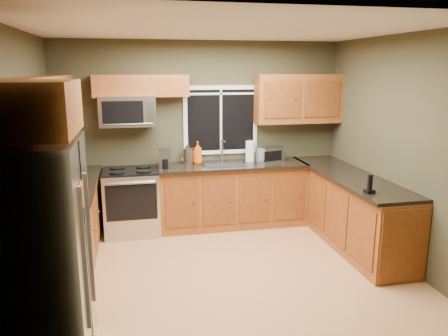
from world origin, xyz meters
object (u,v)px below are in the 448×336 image
object	(u,v)px
paper_towel_roll	(250,151)
soap_bottle_a	(198,153)
microwave	(127,111)
toaster_oven	(270,154)
kettle	(188,155)
soap_bottle_c	(186,158)
coffee_maker	(165,159)
refrigerator	(37,259)
range	(132,201)
cordless_phone	(370,188)

from	to	relation	value
paper_towel_roll	soap_bottle_a	size ratio (longest dim) A/B	1.03
microwave	toaster_oven	distance (m)	2.16
kettle	microwave	bearing A→B (deg)	-176.97
soap_bottle_c	toaster_oven	bearing A→B (deg)	-7.35
paper_towel_roll	kettle	bearing A→B (deg)	178.03
soap_bottle_a	soap_bottle_c	distance (m)	0.21
toaster_oven	coffee_maker	world-z (taller)	coffee_maker
refrigerator	range	size ratio (longest dim) A/B	1.92
kettle	cordless_phone	distance (m)	2.66
refrigerator	toaster_oven	distance (m)	3.95
toaster_oven	soap_bottle_a	xyz separation A→B (m)	(-1.08, 0.07, 0.05)
refrigerator	kettle	world-z (taller)	refrigerator
toaster_oven	cordless_phone	distance (m)	1.94
paper_towel_roll	cordless_phone	distance (m)	2.12
range	paper_towel_roll	size ratio (longest dim) A/B	2.77
coffee_maker	kettle	xyz separation A→B (m)	(0.36, 0.21, 0.01)
kettle	paper_towel_roll	bearing A→B (deg)	-1.97
refrigerator	soap_bottle_a	distance (m)	3.35
refrigerator	cordless_phone	world-z (taller)	refrigerator
refrigerator	range	bearing A→B (deg)	76.03
microwave	soap_bottle_c	distance (m)	1.08
refrigerator	paper_towel_roll	world-z (taller)	refrigerator
soap_bottle_c	coffee_maker	bearing A→B (deg)	-140.56
range	soap_bottle_c	distance (m)	1.00
paper_towel_roll	cordless_phone	bearing A→B (deg)	-66.03
range	cordless_phone	world-z (taller)	cordless_phone
paper_towel_roll	soap_bottle_a	bearing A→B (deg)	-179.16
soap_bottle_a	paper_towel_roll	bearing A→B (deg)	0.84
toaster_oven	cordless_phone	world-z (taller)	toaster_oven
range	coffee_maker	bearing A→B (deg)	-4.11
kettle	paper_towel_roll	size ratio (longest dim) A/B	0.85
range	cordless_phone	bearing A→B (deg)	-34.28
toaster_oven	soap_bottle_a	size ratio (longest dim) A/B	1.26
range	soap_bottle_a	xyz separation A→B (m)	(0.97, 0.14, 0.64)
toaster_oven	paper_towel_roll	size ratio (longest dim) A/B	1.22
coffee_maker	cordless_phone	bearing A→B (deg)	-39.30
microwave	soap_bottle_a	bearing A→B (deg)	0.05
soap_bottle_c	range	bearing A→B (deg)	-163.97
refrigerator	toaster_oven	bearing A→B (deg)	45.97
refrigerator	microwave	xyz separation A→B (m)	(0.69, 2.91, 0.83)
microwave	paper_towel_roll	xyz separation A→B (m)	(1.76, 0.01, -0.64)
microwave	toaster_oven	xyz separation A→B (m)	(2.05, -0.07, -0.68)
microwave	soap_bottle_a	distance (m)	1.16
toaster_oven	soap_bottle_a	bearing A→B (deg)	176.40
refrigerator	range	xyz separation A→B (m)	(0.69, 2.77, -0.43)
soap_bottle_c	cordless_phone	size ratio (longest dim) A/B	0.71
kettle	soap_bottle_c	size ratio (longest dim) A/B	1.91
refrigerator	coffee_maker	xyz separation A→B (m)	(1.17, 2.74, 0.16)
soap_bottle_a	soap_bottle_c	world-z (taller)	soap_bottle_a
refrigerator	microwave	size ratio (longest dim) A/B	2.37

